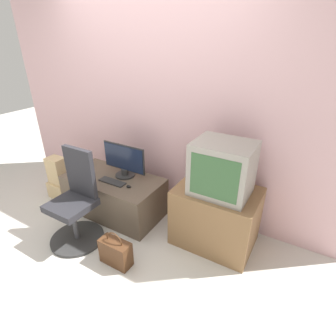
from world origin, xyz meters
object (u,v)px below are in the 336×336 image
(main_monitor, at_px, (124,161))
(keyboard, at_px, (112,182))
(crt_tv, at_px, (222,169))
(office_chair, at_px, (76,206))
(mouse, at_px, (129,186))
(cardboard_box_lower, at_px, (61,189))
(handbag, at_px, (116,252))

(main_monitor, bearing_deg, keyboard, -97.75)
(crt_tv, height_order, office_chair, crt_tv)
(keyboard, relative_size, mouse, 5.87)
(cardboard_box_lower, bearing_deg, handbag, -20.69)
(office_chair, bearing_deg, crt_tv, 26.76)
(main_monitor, distance_m, keyboard, 0.27)
(main_monitor, relative_size, cardboard_box_lower, 1.97)
(keyboard, distance_m, cardboard_box_lower, 1.00)
(keyboard, xyz_separation_m, crt_tv, (1.20, 0.18, 0.40))
(crt_tv, bearing_deg, handbag, -133.80)
(keyboard, relative_size, cardboard_box_lower, 1.13)
(keyboard, xyz_separation_m, office_chair, (-0.08, -0.47, -0.08))
(mouse, bearing_deg, cardboard_box_lower, -178.66)
(crt_tv, bearing_deg, keyboard, -171.56)
(keyboard, relative_size, office_chair, 0.33)
(mouse, relative_size, cardboard_box_lower, 0.19)
(crt_tv, relative_size, cardboard_box_lower, 1.84)
(cardboard_box_lower, xyz_separation_m, handbag, (1.42, -0.54, 0.03))
(mouse, height_order, crt_tv, crt_tv)
(keyboard, xyz_separation_m, handbag, (0.49, -0.56, -0.34))
(main_monitor, bearing_deg, handbag, -58.55)
(keyboard, bearing_deg, cardboard_box_lower, -178.44)
(crt_tv, height_order, handbag, crt_tv)
(keyboard, bearing_deg, office_chair, -100.07)
(keyboard, distance_m, mouse, 0.23)
(crt_tv, height_order, cardboard_box_lower, crt_tv)
(keyboard, bearing_deg, handbag, -48.76)
(mouse, height_order, cardboard_box_lower, mouse)
(cardboard_box_lower, relative_size, handbag, 0.79)
(office_chair, height_order, cardboard_box_lower, office_chair)
(keyboard, distance_m, handbag, 0.82)
(crt_tv, bearing_deg, mouse, -169.67)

